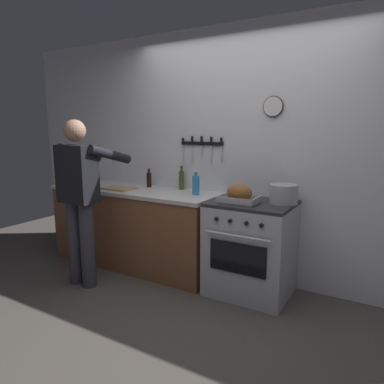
{
  "coord_description": "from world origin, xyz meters",
  "views": [
    {
      "loc": [
        1.39,
        -2.08,
        1.59
      ],
      "look_at": [
        -0.35,
        0.85,
        0.96
      ],
      "focal_mm": 33.23,
      "sensor_mm": 36.0,
      "label": 1
    }
  ],
  "objects_px": {
    "person_cook": "(80,193)",
    "stock_pot": "(284,194)",
    "roasting_pan": "(239,194)",
    "bottle_dish_soap": "(196,185)",
    "cutting_board": "(119,188)",
    "bottle_soy_sauce": "(149,179)",
    "stove": "(251,248)",
    "bottle_olive_oil": "(182,180)"
  },
  "relations": [
    {
      "from": "bottle_soy_sauce",
      "to": "bottle_dish_soap",
      "type": "bearing_deg",
      "value": -11.4
    },
    {
      "from": "bottle_olive_oil",
      "to": "roasting_pan",
      "type": "bearing_deg",
      "value": -21.85
    },
    {
      "from": "person_cook",
      "to": "bottle_olive_oil",
      "type": "xyz_separation_m",
      "value": [
        0.61,
        0.91,
        0.06
      ]
    },
    {
      "from": "roasting_pan",
      "to": "cutting_board",
      "type": "xyz_separation_m",
      "value": [
        -1.45,
        -0.01,
        -0.07
      ]
    },
    {
      "from": "bottle_olive_oil",
      "to": "bottle_soy_sauce",
      "type": "height_order",
      "value": "bottle_olive_oil"
    },
    {
      "from": "stove",
      "to": "bottle_dish_soap",
      "type": "xyz_separation_m",
      "value": [
        -0.63,
        0.05,
        0.55
      ]
    },
    {
      "from": "bottle_soy_sauce",
      "to": "bottle_olive_oil",
      "type": "bearing_deg",
      "value": 5.92
    },
    {
      "from": "bottle_dish_soap",
      "to": "bottle_soy_sauce",
      "type": "relative_size",
      "value": 1.16
    },
    {
      "from": "bottle_olive_oil",
      "to": "bottle_soy_sauce",
      "type": "bearing_deg",
      "value": -174.08
    },
    {
      "from": "stove",
      "to": "cutting_board",
      "type": "height_order",
      "value": "cutting_board"
    },
    {
      "from": "stove",
      "to": "bottle_olive_oil",
      "type": "distance_m",
      "value": 1.11
    },
    {
      "from": "roasting_pan",
      "to": "bottle_dish_soap",
      "type": "xyz_separation_m",
      "value": [
        -0.55,
        0.15,
        0.03
      ]
    },
    {
      "from": "stock_pot",
      "to": "person_cook",
      "type": "bearing_deg",
      "value": -156.93
    },
    {
      "from": "cutting_board",
      "to": "bottle_dish_soap",
      "type": "distance_m",
      "value": 0.92
    },
    {
      "from": "cutting_board",
      "to": "bottle_olive_oil",
      "type": "distance_m",
      "value": 0.71
    },
    {
      "from": "roasting_pan",
      "to": "bottle_soy_sauce",
      "type": "relative_size",
      "value": 1.63
    },
    {
      "from": "cutting_board",
      "to": "bottle_soy_sauce",
      "type": "bearing_deg",
      "value": 57.59
    },
    {
      "from": "person_cook",
      "to": "bottle_olive_oil",
      "type": "height_order",
      "value": "person_cook"
    },
    {
      "from": "person_cook",
      "to": "stock_pot",
      "type": "relative_size",
      "value": 6.49
    },
    {
      "from": "roasting_pan",
      "to": "bottle_olive_oil",
      "type": "bearing_deg",
      "value": 158.15
    },
    {
      "from": "person_cook",
      "to": "cutting_board",
      "type": "relative_size",
      "value": 4.61
    },
    {
      "from": "stove",
      "to": "cutting_board",
      "type": "distance_m",
      "value": 1.61
    },
    {
      "from": "roasting_pan",
      "to": "stock_pot",
      "type": "distance_m",
      "value": 0.4
    },
    {
      "from": "roasting_pan",
      "to": "stock_pot",
      "type": "bearing_deg",
      "value": 28.31
    },
    {
      "from": "person_cook",
      "to": "bottle_dish_soap",
      "type": "xyz_separation_m",
      "value": [
        0.9,
        0.73,
        0.05
      ]
    },
    {
      "from": "cutting_board",
      "to": "bottle_dish_soap",
      "type": "relative_size",
      "value": 1.44
    },
    {
      "from": "stove",
      "to": "cutting_board",
      "type": "xyz_separation_m",
      "value": [
        -1.54,
        -0.11,
        0.46
      ]
    },
    {
      "from": "roasting_pan",
      "to": "bottle_olive_oil",
      "type": "xyz_separation_m",
      "value": [
        -0.84,
        0.34,
        0.03
      ]
    },
    {
      "from": "person_cook",
      "to": "cutting_board",
      "type": "bearing_deg",
      "value": 4.87
    },
    {
      "from": "person_cook",
      "to": "cutting_board",
      "type": "xyz_separation_m",
      "value": [
        -0.0,
        0.57,
        -0.04
      ]
    },
    {
      "from": "roasting_pan",
      "to": "bottle_dish_soap",
      "type": "distance_m",
      "value": 0.57
    },
    {
      "from": "roasting_pan",
      "to": "stock_pot",
      "type": "relative_size",
      "value": 1.38
    },
    {
      "from": "bottle_dish_soap",
      "to": "bottle_olive_oil",
      "type": "height_order",
      "value": "bottle_olive_oil"
    },
    {
      "from": "stove",
      "to": "person_cook",
      "type": "bearing_deg",
      "value": -156.23
    },
    {
      "from": "stove",
      "to": "bottle_olive_oil",
      "type": "height_order",
      "value": "bottle_olive_oil"
    },
    {
      "from": "cutting_board",
      "to": "bottle_soy_sauce",
      "type": "height_order",
      "value": "bottle_soy_sauce"
    },
    {
      "from": "bottle_dish_soap",
      "to": "roasting_pan",
      "type": "bearing_deg",
      "value": -15.24
    },
    {
      "from": "cutting_board",
      "to": "bottle_dish_soap",
      "type": "xyz_separation_m",
      "value": [
        0.91,
        0.16,
        0.09
      ]
    },
    {
      "from": "stove",
      "to": "roasting_pan",
      "type": "height_order",
      "value": "roasting_pan"
    },
    {
      "from": "cutting_board",
      "to": "bottle_soy_sauce",
      "type": "relative_size",
      "value": 1.67
    },
    {
      "from": "roasting_pan",
      "to": "stock_pot",
      "type": "xyz_separation_m",
      "value": [
        0.36,
        0.19,
        0.01
      ]
    },
    {
      "from": "stock_pot",
      "to": "stove",
      "type": "bearing_deg",
      "value": -161.09
    }
  ]
}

